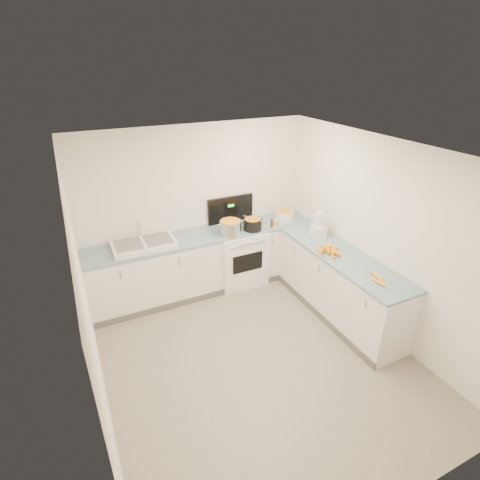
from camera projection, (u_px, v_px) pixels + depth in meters
name	position (u px, v px, depth m)	size (l,w,h in m)	color
floor	(257.00, 357.00, 4.61)	(3.50, 4.00, 0.00)	gray
ceiling	(262.00, 154.00, 3.50)	(3.50, 4.00, 0.00)	white
wall_back	(197.00, 208.00, 5.67)	(3.50, 2.50, 0.00)	white
wall_front	(403.00, 411.00, 2.44)	(3.50, 2.50, 0.00)	white
wall_left	(88.00, 312.00, 3.38)	(4.00, 2.50, 0.00)	white
wall_right	(381.00, 239.00, 4.73)	(4.00, 2.50, 0.00)	white
counter_back	(206.00, 262.00, 5.78)	(3.50, 0.62, 0.94)	white
counter_right	(339.00, 284.00, 5.20)	(0.62, 2.20, 0.94)	white
stove	(238.00, 255.00, 5.97)	(0.76, 0.65, 1.36)	white
sink	(144.00, 244.00, 5.20)	(0.86, 0.52, 0.31)	white
steel_pot	(230.00, 228.00, 5.53)	(0.32, 0.32, 0.24)	silver
black_pot	(253.00, 225.00, 5.68)	(0.27, 0.27, 0.20)	black
wooden_spoon	(253.00, 218.00, 5.63)	(0.01, 0.01, 0.35)	#AD7A47
mixing_bowl	(284.00, 215.00, 6.06)	(0.30, 0.30, 0.14)	white
extract_bottle	(272.00, 224.00, 5.78)	(0.05, 0.05, 0.11)	#593319
spice_jar	(276.00, 223.00, 5.85)	(0.05, 0.05, 0.08)	#E5B266
food_processor	(319.00, 226.00, 5.45)	(0.24, 0.27, 0.38)	white
carrot_pile	(330.00, 250.00, 5.04)	(0.43, 0.40, 0.09)	#FF9F1F
peeled_carrots	(380.00, 280.00, 4.40)	(0.17, 0.37, 0.04)	#FFA326
peelings	(128.00, 244.00, 5.10)	(0.25, 0.21, 0.01)	tan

